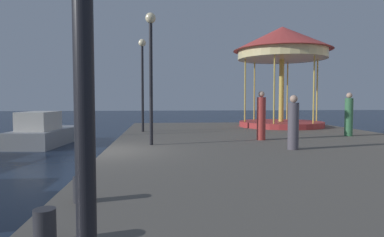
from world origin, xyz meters
TOP-DOWN VIEW (x-y plane):
  - ground_plane at (0.00, 0.00)m, footprint 120.00×120.00m
  - quay_dock at (6.04, 0.00)m, footprint 12.07×24.19m
  - motorboat_grey at (-4.30, 7.58)m, footprint 2.58×5.13m
  - carousel at (8.73, 8.43)m, footprint 5.60×5.60m
  - lamp_post_mid_promenade at (1.42, 1.21)m, footprint 0.36×0.36m
  - lamp_post_far_end at (0.87, 6.05)m, footprint 0.36×0.36m
  - bollard_south at (0.49, -6.77)m, footprint 0.24×0.24m
  - bollard_center at (0.52, -5.23)m, footprint 0.24×0.24m
  - person_by_the_water at (5.93, -0.26)m, footprint 0.34×0.34m
  - person_near_carousel at (9.86, 3.30)m, footprint 0.34×0.34m
  - person_mid_promenade at (5.66, 2.28)m, footprint 0.34×0.34m

SIDE VIEW (x-z plane):
  - ground_plane at x=0.00m, z-range 0.00..0.00m
  - quay_dock at x=6.04m, z-range 0.00..0.80m
  - motorboat_grey at x=-4.30m, z-range -0.24..1.53m
  - bollard_south at x=0.49m, z-range 0.80..1.20m
  - bollard_center at x=0.52m, z-range 0.80..1.20m
  - person_by_the_water at x=5.93m, z-range 0.74..2.47m
  - person_near_carousel at x=9.86m, z-range 0.74..2.62m
  - person_mid_promenade at x=5.66m, z-range 0.74..2.65m
  - lamp_post_far_end at x=0.87m, z-range 1.61..6.10m
  - lamp_post_mid_promenade at x=1.42m, z-range 1.61..6.15m
  - carousel at x=8.73m, z-range 2.24..7.99m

